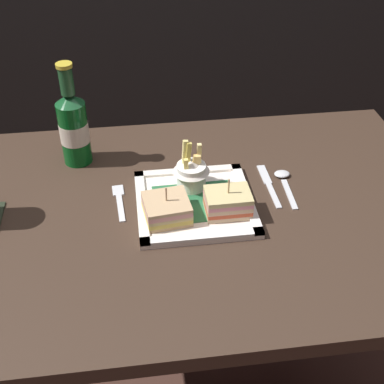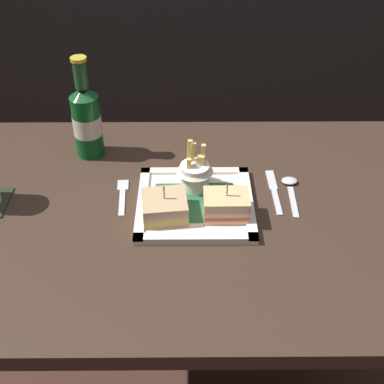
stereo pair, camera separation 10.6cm
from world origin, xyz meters
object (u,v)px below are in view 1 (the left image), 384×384
dining_table (190,258)px  knife (268,184)px  beer_bottle (73,126)px  spoon (284,179)px  sandwich_half_right (228,202)px  fries_cup (191,171)px  fork (119,200)px  square_plate (195,203)px  sandwich_half_left (167,209)px

dining_table → knife: knife is taller
beer_bottle → spoon: size_ratio=1.78×
sandwich_half_right → spoon: bearing=34.5°
fries_cup → knife: size_ratio=0.69×
fries_cup → fork: fries_cup is taller
dining_table → fork: (-0.14, 0.05, 0.14)m
dining_table → fries_cup: bearing=79.0°
square_plate → spoon: bearing=16.4°
sandwich_half_right → beer_bottle: 0.40m
fork → knife: 0.33m
sandwich_half_right → fork: bearing=160.2°
sandwich_half_left → sandwich_half_right: size_ratio=1.07×
sandwich_half_left → square_plate: bearing=32.9°
dining_table → sandwich_half_right: bearing=-23.6°
sandwich_half_left → spoon: 0.29m
fork → sandwich_half_left: bearing=-39.8°
dining_table → sandwich_half_left: bearing=-146.9°
dining_table → fries_cup: (0.01, 0.06, 0.19)m
sandwich_half_left → knife: sandwich_half_left is taller
sandwich_half_left → knife: bearing=21.9°
sandwich_half_left → knife: 0.25m
fries_cup → fork: bearing=-174.2°
square_plate → dining_table: bearing=-148.3°
sandwich_half_right → beer_bottle: bearing=141.6°
fries_cup → beer_bottle: beer_bottle is taller
beer_bottle → spoon: (0.45, -0.14, -0.09)m
square_plate → spoon: square_plate is taller
fork → knife: (0.33, 0.02, 0.00)m
sandwich_half_right → spoon: (0.15, 0.10, -0.03)m
dining_table → fries_cup: fries_cup is taller
fork → beer_bottle: bearing=118.8°
spoon → sandwich_half_right: bearing=-145.5°
sandwich_half_left → beer_bottle: size_ratio=0.40×
sandwich_half_left → fork: size_ratio=0.78×
dining_table → fries_cup: 0.20m
sandwich_half_right → knife: (0.11, 0.09, -0.03)m
square_plate → beer_bottle: size_ratio=0.99×
beer_bottle → spoon: beer_bottle is taller
dining_table → beer_bottle: bearing=137.9°
sandwich_half_left → beer_bottle: 0.31m
fries_cup → knife: bearing=0.0°
square_plate → beer_bottle: beer_bottle is taller
square_plate → fork: (-0.16, 0.04, -0.01)m
fries_cup → spoon: bearing=2.0°
square_plate → fries_cup: 0.07m
dining_table → square_plate: square_plate is taller
square_plate → sandwich_half_left: sandwich_half_left is taller
fork → sandwich_half_right: bearing=-19.8°
dining_table → spoon: bearing=17.4°
square_plate → sandwich_half_left: 0.08m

